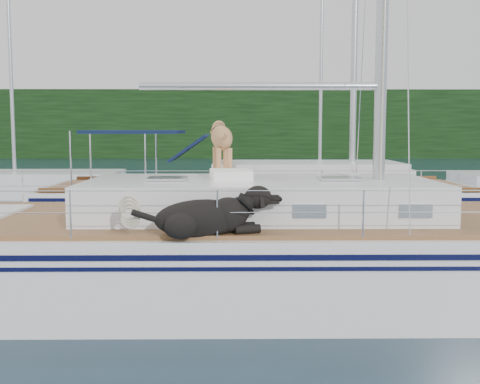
{
  "coord_description": "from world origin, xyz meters",
  "views": [
    {
      "loc": [
        0.41,
        -9.06,
        2.57
      ],
      "look_at": [
        0.5,
        0.2,
        1.6
      ],
      "focal_mm": 45.0,
      "sensor_mm": 36.0,
      "label": 1
    }
  ],
  "objects": [
    {
      "name": "neighbor_sailboat",
      "position": [
        1.18,
        6.45,
        0.63
      ],
      "size": [
        11.0,
        3.5,
        13.3
      ],
      "color": "white",
      "rests_on": "ground"
    },
    {
      "name": "tree_line",
      "position": [
        0.0,
        45.0,
        3.0
      ],
      "size": [
        90.0,
        3.0,
        6.0
      ],
      "primitive_type": "cube",
      "color": "black",
      "rests_on": "ground"
    },
    {
      "name": "main_sailboat",
      "position": [
        0.09,
        -0.0,
        0.68
      ],
      "size": [
        12.0,
        4.04,
        14.01
      ],
      "color": "white",
      "rests_on": "ground"
    },
    {
      "name": "ground",
      "position": [
        0.0,
        0.0,
        0.0
      ],
      "size": [
        120.0,
        120.0,
        0.0
      ],
      "primitive_type": "plane",
      "color": "black",
      "rests_on": "ground"
    },
    {
      "name": "shore_bank",
      "position": [
        0.0,
        46.2,
        0.6
      ],
      "size": [
        92.0,
        1.0,
        1.2
      ],
      "primitive_type": "cube",
      "color": "#595147",
      "rests_on": "ground"
    },
    {
      "name": "bg_boat_center",
      "position": [
        4.0,
        16.0,
        0.45
      ],
      "size": [
        7.2,
        3.0,
        11.65
      ],
      "color": "white",
      "rests_on": "ground"
    },
    {
      "name": "bg_boat_west",
      "position": [
        -8.0,
        14.0,
        0.45
      ],
      "size": [
        8.0,
        3.0,
        11.65
      ],
      "color": "white",
      "rests_on": "ground"
    }
  ]
}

